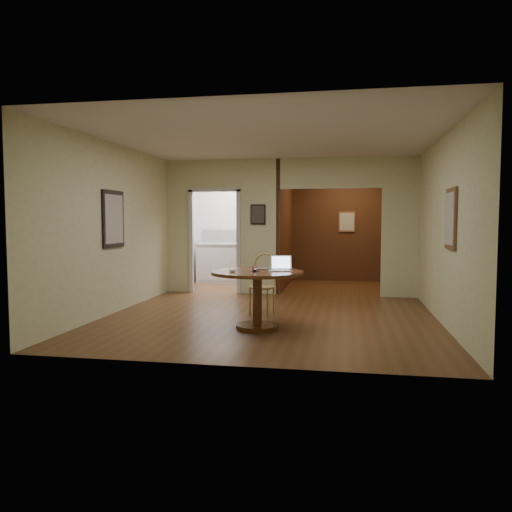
% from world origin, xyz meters
% --- Properties ---
extents(floor, '(5.00, 5.00, 0.00)m').
position_xyz_m(floor, '(0.00, 0.00, 0.00)').
color(floor, '#4F2E16').
rests_on(floor, ground).
extents(room_shell, '(5.20, 7.50, 5.00)m').
position_xyz_m(room_shell, '(-0.47, 3.10, 1.29)').
color(room_shell, silver).
rests_on(room_shell, ground).
extents(dining_table, '(1.26, 1.26, 0.79)m').
position_xyz_m(dining_table, '(-0.05, -0.69, 0.58)').
color(dining_table, '#5F2A17').
rests_on(dining_table, ground).
extents(chair, '(0.47, 0.47, 0.96)m').
position_xyz_m(chair, '(-0.14, 0.36, 0.53)').
color(chair, '#AF7F3E').
rests_on(chair, ground).
extents(open_laptop, '(0.34, 0.33, 0.21)m').
position_xyz_m(open_laptop, '(0.26, -0.57, 0.85)').
color(open_laptop, white).
rests_on(open_laptop, dining_table).
extents(closed_laptop, '(0.40, 0.34, 0.03)m').
position_xyz_m(closed_laptop, '(0.02, -0.50, 0.80)').
color(closed_laptop, '#B6B6BB').
rests_on(closed_laptop, dining_table).
extents(mouse, '(0.12, 0.08, 0.04)m').
position_xyz_m(mouse, '(-0.35, -0.88, 0.81)').
color(mouse, white).
rests_on(mouse, dining_table).
extents(wine_glass, '(0.08, 0.08, 0.09)m').
position_xyz_m(wine_glass, '(-0.07, -0.79, 0.83)').
color(wine_glass, white).
rests_on(wine_glass, dining_table).
extents(pen, '(0.11, 0.11, 0.01)m').
position_xyz_m(pen, '(-0.06, -0.82, 0.79)').
color(pen, '#0E0D5B').
rests_on(pen, dining_table).
extents(kitchen_cabinet, '(2.06, 0.60, 0.94)m').
position_xyz_m(kitchen_cabinet, '(-1.35, 4.20, 0.47)').
color(kitchen_cabinet, silver).
rests_on(kitchen_cabinet, ground).
extents(grocery_bag, '(0.30, 0.26, 0.29)m').
position_xyz_m(grocery_bag, '(-0.71, 4.20, 1.08)').
color(grocery_bag, beige).
rests_on(grocery_bag, kitchen_cabinet).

